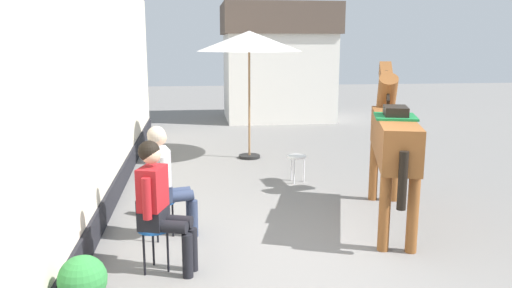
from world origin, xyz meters
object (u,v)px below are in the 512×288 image
at_px(cafe_parasol, 249,42).
at_px(satchel_bag, 146,208).
at_px(seated_visitor_far, 165,176).
at_px(spare_stool_white, 297,159).
at_px(seated_visitor_near, 159,200).
at_px(saddled_horse_center, 392,135).

height_order(cafe_parasol, satchel_bag, cafe_parasol).
bearing_deg(seated_visitor_far, spare_stool_white, 47.57).
distance_m(seated_visitor_far, cafe_parasol, 4.73).
xyz_separation_m(seated_visitor_near, satchel_bag, (-0.32, 1.79, -0.68)).
xyz_separation_m(seated_visitor_far, satchel_bag, (-0.33, 0.85, -0.68)).
relative_size(saddled_horse_center, cafe_parasol, 1.13).
bearing_deg(cafe_parasol, seated_visitor_far, -109.40).
height_order(saddled_horse_center, cafe_parasol, cafe_parasol).
relative_size(seated_visitor_far, spare_stool_white, 3.02).
bearing_deg(seated_visitor_far, seated_visitor_near, -90.72).
distance_m(seated_visitor_near, saddled_horse_center, 3.23).
relative_size(cafe_parasol, spare_stool_white, 5.61).
bearing_deg(spare_stool_white, satchel_bag, -149.39).
xyz_separation_m(saddled_horse_center, cafe_parasol, (-1.46, 3.90, 1.20)).
bearing_deg(satchel_bag, seated_visitor_near, 135.35).
distance_m(saddled_horse_center, satchel_bag, 3.48).
xyz_separation_m(cafe_parasol, spare_stool_white, (0.60, -1.93, -1.96)).
bearing_deg(seated_visitor_near, seated_visitor_far, 89.28).
height_order(seated_visitor_near, spare_stool_white, seated_visitor_near).
distance_m(seated_visitor_far, spare_stool_white, 3.10).
relative_size(saddled_horse_center, satchel_bag, 10.40).
height_order(seated_visitor_far, saddled_horse_center, saddled_horse_center).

